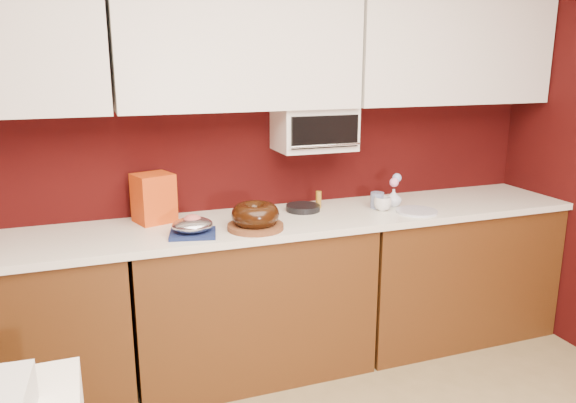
% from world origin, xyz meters
% --- Properties ---
extents(wall_back, '(4.00, 0.02, 2.50)m').
position_xyz_m(wall_back, '(0.00, 2.25, 1.25)').
color(wall_back, '#320706').
rests_on(wall_back, floor).
extents(base_cabinet_center, '(1.31, 0.58, 0.86)m').
position_xyz_m(base_cabinet_center, '(0.00, 1.94, 0.43)').
color(base_cabinet_center, '#4D290F').
rests_on(base_cabinet_center, floor).
extents(base_cabinet_right, '(1.31, 0.58, 0.86)m').
position_xyz_m(base_cabinet_right, '(1.33, 1.94, 0.43)').
color(base_cabinet_right, '#4D290F').
rests_on(base_cabinet_right, floor).
extents(countertop, '(4.00, 0.62, 0.04)m').
position_xyz_m(countertop, '(0.00, 1.94, 0.88)').
color(countertop, white).
rests_on(countertop, base_cabinet_center).
extents(upper_cabinet_center, '(1.31, 0.33, 0.70)m').
position_xyz_m(upper_cabinet_center, '(0.00, 2.08, 1.85)').
color(upper_cabinet_center, white).
rests_on(upper_cabinet_center, wall_back).
extents(upper_cabinet_right, '(1.31, 0.33, 0.70)m').
position_xyz_m(upper_cabinet_right, '(1.33, 2.08, 1.85)').
color(upper_cabinet_right, white).
rests_on(upper_cabinet_right, wall_back).
extents(toaster_oven, '(0.45, 0.30, 0.25)m').
position_xyz_m(toaster_oven, '(0.45, 2.10, 1.38)').
color(toaster_oven, white).
rests_on(toaster_oven, upper_cabinet_center).
extents(toaster_oven_door, '(0.40, 0.02, 0.18)m').
position_xyz_m(toaster_oven_door, '(0.45, 1.94, 1.38)').
color(toaster_oven_door, black).
rests_on(toaster_oven_door, toaster_oven).
extents(toaster_oven_handle, '(0.42, 0.02, 0.02)m').
position_xyz_m(toaster_oven_handle, '(0.45, 1.93, 1.30)').
color(toaster_oven_handle, silver).
rests_on(toaster_oven_handle, toaster_oven).
extents(cake_base, '(0.30, 0.30, 0.03)m').
position_xyz_m(cake_base, '(-0.01, 1.79, 0.91)').
color(cake_base, brown).
rests_on(cake_base, countertop).
extents(bundt_cake, '(0.30, 0.30, 0.10)m').
position_xyz_m(bundt_cake, '(-0.01, 1.79, 0.98)').
color(bundt_cake, black).
rests_on(bundt_cake, cake_base).
extents(navy_towel, '(0.27, 0.24, 0.02)m').
position_xyz_m(navy_towel, '(-0.34, 1.79, 0.91)').
color(navy_towel, '#15214E').
rests_on(navy_towel, countertop).
extents(foil_ham_nest, '(0.24, 0.21, 0.08)m').
position_xyz_m(foil_ham_nest, '(-0.34, 1.79, 0.96)').
color(foil_ham_nest, silver).
rests_on(foil_ham_nest, navy_towel).
extents(roasted_ham, '(0.12, 0.11, 0.06)m').
position_xyz_m(roasted_ham, '(-0.34, 1.79, 0.98)').
color(roasted_ham, '#C6605A').
rests_on(roasted_ham, foil_ham_nest).
extents(pandoro_box, '(0.24, 0.23, 0.27)m').
position_xyz_m(pandoro_box, '(-0.49, 2.12, 1.03)').
color(pandoro_box, '#B21F0B').
rests_on(pandoro_box, countertop).
extents(dark_pan, '(0.21, 0.21, 0.04)m').
position_xyz_m(dark_pan, '(0.36, 2.05, 0.92)').
color(dark_pan, black).
rests_on(dark_pan, countertop).
extents(coffee_mug, '(0.12, 0.12, 0.10)m').
position_xyz_m(coffee_mug, '(0.80, 1.89, 0.95)').
color(coffee_mug, silver).
rests_on(coffee_mug, countertop).
extents(blue_jar, '(0.10, 0.10, 0.10)m').
position_xyz_m(blue_jar, '(0.80, 1.96, 0.95)').
color(blue_jar, navy).
rests_on(blue_jar, countertop).
extents(flower_vase, '(0.09, 0.09, 0.12)m').
position_xyz_m(flower_vase, '(0.92, 1.96, 0.96)').
color(flower_vase, silver).
rests_on(flower_vase, countertop).
extents(flower_pink, '(0.05, 0.05, 0.05)m').
position_xyz_m(flower_pink, '(0.92, 1.96, 1.05)').
color(flower_pink, pink).
rests_on(flower_pink, flower_vase).
extents(flower_blue, '(0.05, 0.05, 0.05)m').
position_xyz_m(flower_blue, '(0.95, 1.98, 1.07)').
color(flower_blue, '#8C9EE0').
rests_on(flower_blue, flower_vase).
extents(china_plate, '(0.29, 0.29, 0.01)m').
position_xyz_m(china_plate, '(0.97, 1.79, 0.91)').
color(china_plate, silver).
rests_on(china_plate, countertop).
extents(amber_bottle, '(0.04, 0.04, 0.10)m').
position_xyz_m(amber_bottle, '(0.47, 2.08, 0.95)').
color(amber_bottle, '#93681A').
rests_on(amber_bottle, countertop).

